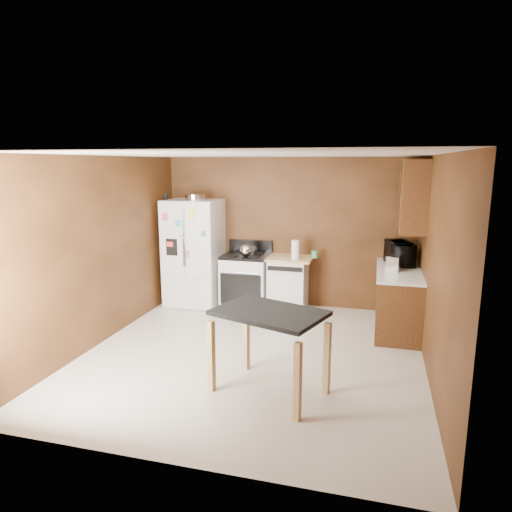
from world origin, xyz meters
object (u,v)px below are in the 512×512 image
at_px(green_canister, 315,254).
at_px(toaster, 395,263).
at_px(refrigerator, 194,252).
at_px(kettle, 246,250).
at_px(island, 269,325).
at_px(dishwasher, 288,283).
at_px(roasting_pan, 196,197).
at_px(paper_towel, 295,250).
at_px(pen_cup, 166,196).
at_px(microwave, 399,254).
at_px(gas_range, 246,280).

xyz_separation_m(green_canister, toaster, (1.23, -0.59, 0.06)).
bearing_deg(refrigerator, kettle, -5.78).
distance_m(toaster, island, 2.64).
bearing_deg(island, kettle, 111.04).
relative_size(green_canister, dishwasher, 0.13).
bearing_deg(island, roasting_pan, 124.75).
distance_m(kettle, paper_towel, 0.81).
relative_size(pen_cup, dishwasher, 0.12).
height_order(green_canister, island, green_canister).
relative_size(kettle, green_canister, 1.78).
bearing_deg(microwave, green_canister, 63.97).
bearing_deg(pen_cup, gas_range, 7.47).
height_order(microwave, island, microwave).
bearing_deg(paper_towel, refrigerator, 179.09).
height_order(gas_range, island, gas_range).
xyz_separation_m(roasting_pan, kettle, (0.91, -0.14, -0.84)).
relative_size(microwave, gas_range, 0.52).
bearing_deg(paper_towel, microwave, -1.70).
bearing_deg(roasting_pan, green_canister, 2.71).
height_order(green_canister, gas_range, gas_range).
height_order(pen_cup, refrigerator, pen_cup).
height_order(roasting_pan, pen_cup, pen_cup).
height_order(paper_towel, dishwasher, paper_towel).
distance_m(toaster, dishwasher, 1.82).
bearing_deg(roasting_pan, gas_range, 1.32).
xyz_separation_m(green_canister, gas_range, (-1.14, -0.07, -0.49)).
distance_m(roasting_pan, kettle, 1.25).
distance_m(roasting_pan, toaster, 3.38).
bearing_deg(pen_cup, refrigerator, 14.98).
bearing_deg(toaster, gas_range, -175.49).
distance_m(pen_cup, island, 3.72).
relative_size(kettle, toaster, 0.71).
bearing_deg(toaster, island, -102.96).
bearing_deg(paper_towel, green_canister, 29.50).
distance_m(refrigerator, island, 3.38).
distance_m(green_canister, island, 2.88).
bearing_deg(dishwasher, green_canister, 6.84).
bearing_deg(paper_towel, island, -85.58).
relative_size(paper_towel, dishwasher, 0.34).
height_order(kettle, dishwasher, kettle).
xyz_separation_m(paper_towel, green_canister, (0.29, 0.16, -0.09)).
bearing_deg(pen_cup, kettle, 0.76).
xyz_separation_m(microwave, refrigerator, (-3.35, 0.08, -0.16)).
xyz_separation_m(paper_towel, toaster, (1.52, -0.43, -0.04)).
xyz_separation_m(pen_cup, refrigerator, (0.43, 0.12, -0.95)).
height_order(pen_cup, paper_towel, pen_cup).
bearing_deg(toaster, roasting_pan, -171.90).
bearing_deg(microwave, gas_range, 69.97).
bearing_deg(kettle, roasting_pan, 171.42).
relative_size(paper_towel, toaster, 1.05).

